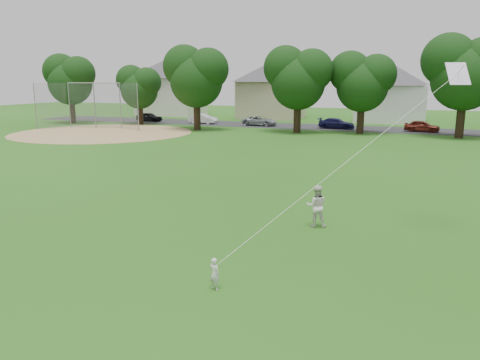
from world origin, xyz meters
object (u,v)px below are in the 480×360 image
at_px(older_boy, 316,206).
at_px(baseball_backstop, 93,106).
at_px(kite, 352,157).
at_px(toddler, 215,274).

relative_size(older_boy, baseball_backstop, 0.14).
bearing_deg(kite, toddler, -127.07).
bearing_deg(older_boy, kite, 106.03).
xyz_separation_m(kite, baseball_backstop, (-32.30, 28.12, -0.56)).
bearing_deg(toddler, kite, -111.00).
height_order(toddler, kite, kite).
distance_m(toddler, older_boy, 6.26).
relative_size(kite, baseball_backstop, 0.95).
distance_m(older_boy, kite, 3.71).
xyz_separation_m(older_boy, kite, (1.55, -2.50, 2.26)).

